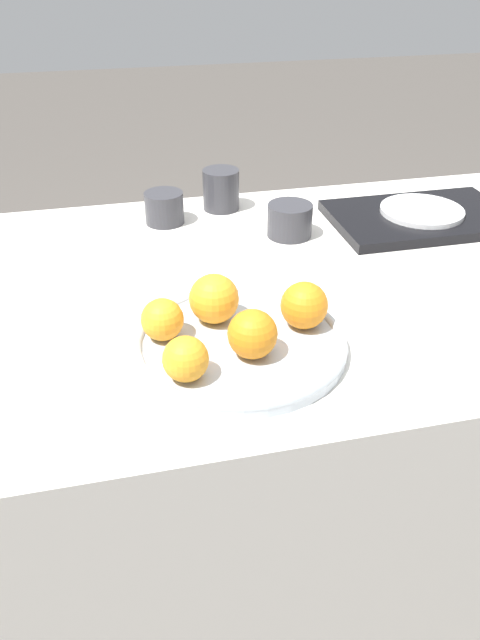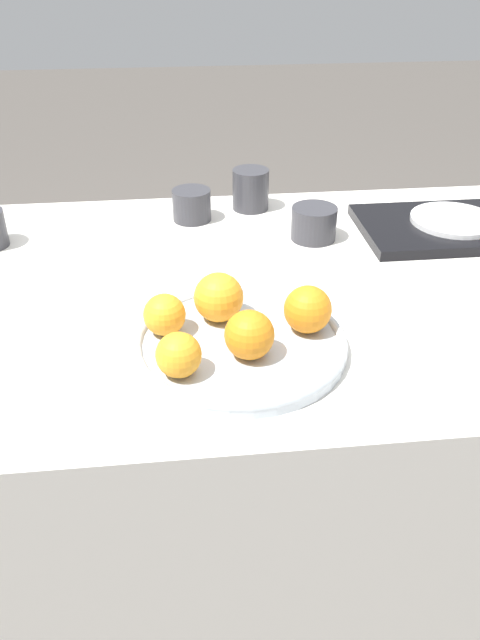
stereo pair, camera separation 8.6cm
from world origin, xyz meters
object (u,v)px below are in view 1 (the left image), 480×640
orange_4 (162,319)px  cup_2 (290,220)px  orange_2 (305,305)px  cup_0 (164,208)px  cup_1 (221,190)px  orange_3 (186,359)px  orange_1 (252,334)px  orange_0 (214,299)px  serving_tray (421,218)px  side_plate (422,211)px  fruit_platter (240,343)px

orange_4 → cup_2: orange_4 is taller
orange_2 → cup_0: orange_2 is taller
cup_0 → cup_1: (0.13, 0.05, 0.01)m
orange_3 → orange_1: bearing=17.8°
orange_1 → orange_4: (-0.11, 0.07, -0.00)m
orange_0 → cup_2: (0.21, 0.30, -0.02)m
cup_2 → orange_1: bearing=-113.7°
orange_0 → orange_2: 0.13m
orange_1 → cup_1: (0.07, 0.56, -0.01)m
cup_0 → cup_2: 0.26m
orange_2 → cup_0: 0.48m
orange_4 → cup_1: size_ratio=0.72×
orange_0 → orange_1: 0.10m
serving_tray → side_plate: bearing=-90.0°
serving_tray → cup_1: 0.42m
cup_0 → orange_0: bearing=-87.0°
side_plate → cup_2: (-0.28, -0.00, 0.01)m
orange_1 → orange_2: bearing=31.0°
orange_1 → cup_1: cup_1 is taller
orange_0 → orange_3: 0.14m
orange_1 → side_plate: 0.60m
orange_1 → orange_2: orange_2 is taller
fruit_platter → orange_2: size_ratio=4.39×
side_plate → cup_2: bearing=-179.8°
orange_0 → cup_1: orange_0 is taller
cup_1 → side_plate: bearing=-23.2°
orange_1 → orange_4: 0.13m
serving_tray → cup_2: (-0.28, -0.00, 0.02)m
orange_2 → cup_0: (-0.15, 0.46, -0.02)m
serving_tray → cup_0: size_ratio=4.62×
orange_4 → cup_1: 0.52m
side_plate → cup_0: 0.52m
orange_1 → orange_3: size_ratio=1.13×
orange_2 → serving_tray: bearing=43.3°
fruit_platter → side_plate: bearing=37.8°
orange_0 → cup_2: bearing=55.1°
fruit_platter → side_plate: (0.46, 0.36, 0.01)m
orange_2 → cup_0: bearing=107.8°
orange_3 → cup_2: orange_3 is taller
orange_0 → side_plate: 0.57m
serving_tray → orange_0: bearing=-148.6°
side_plate → cup_2: 0.28m
orange_3 → cup_1: bearing=74.2°
fruit_platter → orange_2: 0.11m
orange_2 → orange_4: bearing=175.8°
orange_3 → cup_0: 0.54m
fruit_platter → orange_4: 0.11m
orange_0 → fruit_platter: bearing=-68.3°
fruit_platter → orange_1: 0.05m
fruit_platter → orange_4: (-0.10, 0.03, 0.03)m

